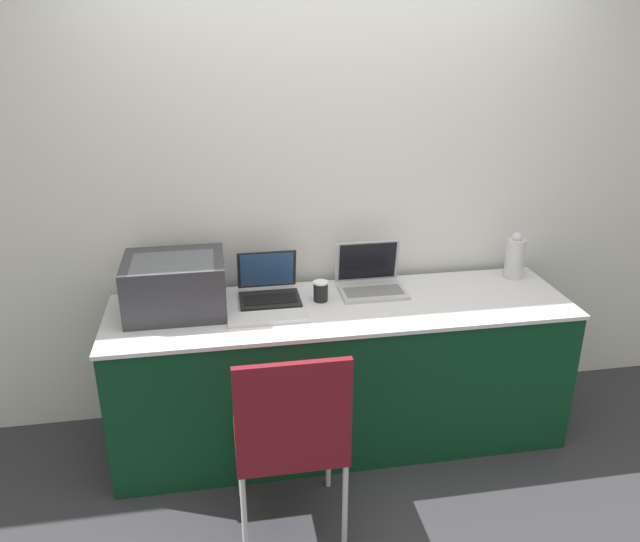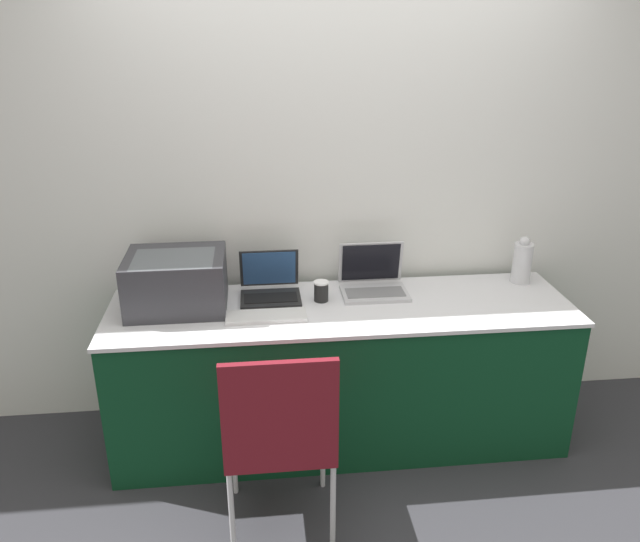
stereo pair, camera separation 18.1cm
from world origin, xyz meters
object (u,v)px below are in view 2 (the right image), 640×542
at_px(coffee_cup, 321,291).
at_px(chair, 280,430).
at_px(laptop_left, 270,287).
at_px(external_keyboard, 266,316).
at_px(printer, 176,280).
at_px(laptop_right, 373,282).
at_px(metal_pitcher, 522,262).

height_order(coffee_cup, chair, chair).
bearing_deg(chair, laptop_left, 90.26).
bearing_deg(laptop_left, external_keyboard, -96.31).
bearing_deg(printer, external_keyboard, -22.19).
height_order(laptop_left, chair, laptop_left).
bearing_deg(external_keyboard, chair, -86.79).
distance_m(printer, laptop_right, 1.01).
bearing_deg(chair, coffee_cup, 70.99).
bearing_deg(laptop_left, printer, -170.63).
relative_size(laptop_left, metal_pitcher, 1.17).
relative_size(external_keyboard, metal_pitcher, 1.48).
relative_size(coffee_cup, chair, 0.11).
bearing_deg(printer, chair, -57.86).
xyz_separation_m(external_keyboard, chair, (0.03, -0.56, -0.25)).
relative_size(printer, chair, 0.51).
xyz_separation_m(laptop_left, metal_pitcher, (1.36, 0.05, 0.07)).
bearing_deg(chair, laptop_right, 56.84).
xyz_separation_m(printer, laptop_left, (0.46, 0.08, -0.10)).
bearing_deg(external_keyboard, laptop_left, 83.69).
xyz_separation_m(printer, chair, (0.46, -0.74, -0.39)).
relative_size(laptop_left, coffee_cup, 2.91).
height_order(external_keyboard, coffee_cup, coffee_cup).
height_order(laptop_left, coffee_cup, laptop_left).
height_order(laptop_right, external_keyboard, laptop_right).
bearing_deg(external_keyboard, coffee_cup, 31.25).
height_order(laptop_left, external_keyboard, laptop_left).
distance_m(coffee_cup, chair, 0.83).
bearing_deg(laptop_left, chair, -89.74).
bearing_deg(coffee_cup, laptop_left, 162.78).
bearing_deg(printer, laptop_right, 4.88).
height_order(printer, laptop_right, printer).
relative_size(laptop_right, coffee_cup, 3.27).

